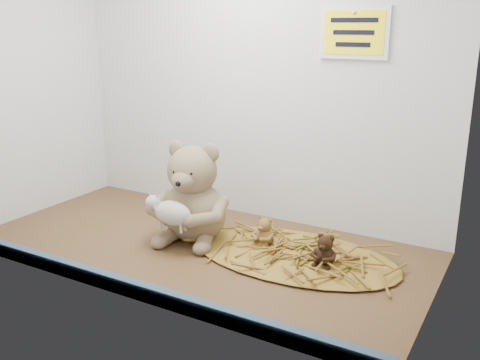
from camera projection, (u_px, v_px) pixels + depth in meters
The scene contains 8 objects.
alcove_shell at pixel (213, 73), 136.88cm from camera, with size 120.40×60.20×90.40cm.
front_rail at pixel (124, 285), 117.61cm from camera, with size 119.28×2.20×3.60cm, color #364B67.
straw_bed at pixel (293, 255), 136.16cm from camera, with size 55.41×32.17×1.07cm, color brown.
main_teddy at pixel (194, 191), 144.35cm from camera, with size 21.89×23.11×27.15cm, color #8F7758, non-canonical shape.
toy_lamb at pixel (172, 213), 137.14cm from camera, with size 13.83×8.44×8.94cm, color beige, non-canonical shape.
mini_teddy_tan at pixel (265, 230), 140.86cm from camera, with size 6.18×6.52×7.66cm, color brown, non-canonical shape.
mini_teddy_brown at pixel (325, 249), 128.99cm from camera, with size 6.25×6.60×7.75cm, color black, non-canonical shape.
wall_sign at pixel (354, 32), 136.75cm from camera, with size 16.00×1.20×11.00cm, color #FFE70D.
Camera 1 is at (75.05, -108.28, 57.32)cm, focal length 40.00 mm.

